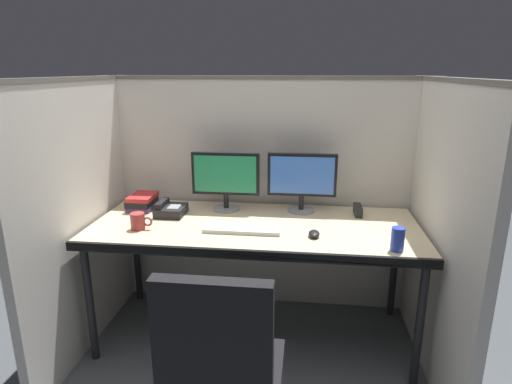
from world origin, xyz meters
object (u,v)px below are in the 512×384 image
object	(u,v)px
monitor_right	(302,178)
soda_can	(397,239)
computer_mouse	(314,234)
book_stack	(142,202)
desk_phone	(170,210)
desk	(255,232)
coffee_mug	(138,221)
monitor_left	(226,177)
keyboard_main	(242,229)
red_stapler	(358,210)

from	to	relation	value
monitor_right	soda_can	size ratio (longest dim) A/B	3.52
computer_mouse	soda_can	size ratio (longest dim) A/B	0.79
book_stack	desk_phone	xyz separation A→B (m)	(0.22, -0.10, -0.01)
desk	book_stack	size ratio (longest dim) A/B	8.83
computer_mouse	coffee_mug	size ratio (longest dim) A/B	0.76
monitor_left	soda_can	distance (m)	1.12
coffee_mug	book_stack	xyz separation A→B (m)	(-0.11, 0.36, 0.00)
monitor_right	keyboard_main	bearing A→B (deg)	-130.25
coffee_mug	computer_mouse	bearing A→B (deg)	0.04
monitor_right	desk_phone	xyz separation A→B (m)	(-0.81, -0.17, -0.18)
monitor_left	monitor_right	bearing A→B (deg)	2.98
monitor_right	coffee_mug	distance (m)	1.02
soda_can	red_stapler	world-z (taller)	soda_can
red_stapler	monitor_right	bearing A→B (deg)	176.61
keyboard_main	red_stapler	world-z (taller)	red_stapler
monitor_right	desk_phone	world-z (taller)	monitor_right
monitor_left	soda_can	size ratio (longest dim) A/B	3.52
monitor_left	book_stack	size ratio (longest dim) A/B	2.00
coffee_mug	red_stapler	world-z (taller)	coffee_mug
keyboard_main	book_stack	distance (m)	0.77
computer_mouse	desk_phone	distance (m)	0.92
red_stapler	keyboard_main	bearing A→B (deg)	-152.00
monitor_left	soda_can	bearing A→B (deg)	-29.03
keyboard_main	red_stapler	distance (m)	0.76
keyboard_main	monitor_left	bearing A→B (deg)	114.26
book_stack	coffee_mug	bearing A→B (deg)	-72.31
keyboard_main	computer_mouse	world-z (taller)	computer_mouse
monitor_left	red_stapler	world-z (taller)	monitor_left
red_stapler	desk_phone	distance (m)	1.17
desk	coffee_mug	bearing A→B (deg)	-166.79
coffee_mug	desk_phone	xyz separation A→B (m)	(0.10, 0.26, -0.01)
desk_phone	coffee_mug	bearing A→B (deg)	-111.13
desk	monitor_left	xyz separation A→B (m)	(-0.22, 0.25, 0.27)
book_stack	desk_phone	distance (m)	0.24
computer_mouse	desk_phone	world-z (taller)	desk_phone
desk	desk_phone	size ratio (longest dim) A/B	10.00
desk_phone	computer_mouse	bearing A→B (deg)	-16.41
monitor_right	keyboard_main	size ratio (longest dim) A/B	1.00
monitor_right	soda_can	bearing A→B (deg)	-49.11
monitor_left	book_stack	world-z (taller)	monitor_left
coffee_mug	desk_phone	bearing A→B (deg)	68.87
book_stack	red_stapler	distance (m)	1.38
soda_can	red_stapler	size ratio (longest dim) A/B	0.81
desk	monitor_right	bearing A→B (deg)	46.45
monitor_right	red_stapler	distance (m)	0.40
desk	monitor_left	distance (m)	0.43
monitor_left	monitor_right	xyz separation A→B (m)	(0.48, 0.03, 0.00)
book_stack	desk	bearing A→B (deg)	-15.28
keyboard_main	soda_can	distance (m)	0.83
monitor_right	computer_mouse	size ratio (longest dim) A/B	4.48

